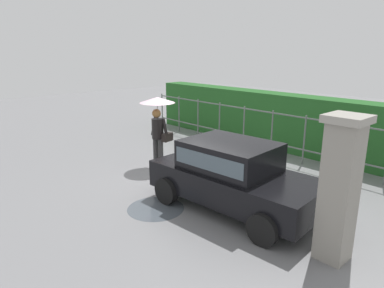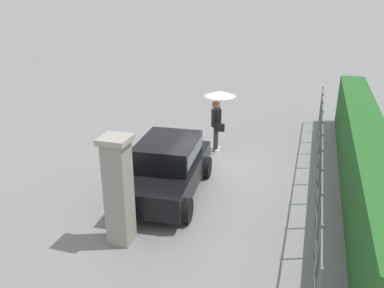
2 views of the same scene
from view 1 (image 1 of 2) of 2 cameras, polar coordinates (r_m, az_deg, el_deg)
ground_plane at (r=9.55m, az=0.15°, el=-5.20°), size 40.00×40.00×0.00m
car at (r=7.44m, az=6.72°, el=-4.79°), size 3.84×2.08×1.48m
pedestrian at (r=10.01m, az=-5.68°, el=4.60°), size 1.02×1.02×2.05m
gate_pillar at (r=5.95m, az=23.23°, el=-6.77°), size 0.60×0.60×2.42m
fence_section at (r=11.35m, az=13.09°, el=2.07°), size 11.59×0.05×1.50m
hedge_row at (r=12.21m, az=16.02°, el=3.40°), size 12.54×0.90×1.90m
puddle_near at (r=7.70m, az=-6.03°, el=-10.56°), size 1.24×1.24×0.00m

